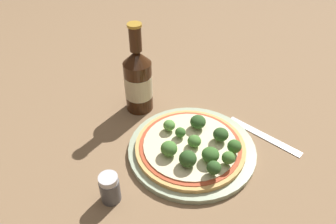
% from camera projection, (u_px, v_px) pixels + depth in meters
% --- Properties ---
extents(ground_plane, '(3.00, 3.00, 0.00)m').
position_uv_depth(ground_plane, '(187.00, 156.00, 0.69)').
color(ground_plane, '#846647').
extents(plate, '(0.27, 0.27, 0.01)m').
position_uv_depth(plate, '(192.00, 149.00, 0.70)').
color(plate, '#A3B293').
rests_on(plate, ground_plane).
extents(pizza, '(0.23, 0.23, 0.01)m').
position_uv_depth(pizza, '(190.00, 146.00, 0.68)').
color(pizza, tan).
rests_on(pizza, plate).
extents(broccoli_floret_0, '(0.03, 0.03, 0.03)m').
position_uv_depth(broccoli_floret_0, '(198.00, 122.00, 0.71)').
color(broccoli_floret_0, '#6B8E51').
rests_on(broccoli_floret_0, pizza).
extents(broccoli_floret_1, '(0.03, 0.03, 0.03)m').
position_uv_depth(broccoli_floret_1, '(169.00, 125.00, 0.70)').
color(broccoli_floret_1, '#6B8E51').
rests_on(broccoli_floret_1, pizza).
extents(broccoli_floret_2, '(0.03, 0.03, 0.03)m').
position_uv_depth(broccoli_floret_2, '(210.00, 155.00, 0.63)').
color(broccoli_floret_2, '#6B8E51').
rests_on(broccoli_floret_2, pizza).
extents(broccoli_floret_3, '(0.03, 0.03, 0.03)m').
position_uv_depth(broccoli_floret_3, '(168.00, 147.00, 0.65)').
color(broccoli_floret_3, '#6B8E51').
rests_on(broccoli_floret_3, pizza).
extents(broccoli_floret_4, '(0.03, 0.03, 0.03)m').
position_uv_depth(broccoli_floret_4, '(214.00, 168.00, 0.61)').
color(broccoli_floret_4, '#6B8E51').
rests_on(broccoli_floret_4, pizza).
extents(broccoli_floret_5, '(0.02, 0.02, 0.02)m').
position_uv_depth(broccoli_floret_5, '(182.00, 132.00, 0.69)').
color(broccoli_floret_5, '#6B8E51').
rests_on(broccoli_floret_5, pizza).
extents(broccoli_floret_6, '(0.03, 0.03, 0.03)m').
position_uv_depth(broccoli_floret_6, '(188.00, 159.00, 0.63)').
color(broccoli_floret_6, '#6B8E51').
rests_on(broccoli_floret_6, pizza).
extents(broccoli_floret_7, '(0.03, 0.03, 0.03)m').
position_uv_depth(broccoli_floret_7, '(234.00, 146.00, 0.65)').
color(broccoli_floret_7, '#6B8E51').
rests_on(broccoli_floret_7, pizza).
extents(broccoli_floret_8, '(0.03, 0.03, 0.03)m').
position_uv_depth(broccoli_floret_8, '(221.00, 134.00, 0.68)').
color(broccoli_floret_8, '#6B8E51').
rests_on(broccoli_floret_8, pizza).
extents(broccoli_floret_9, '(0.03, 0.03, 0.03)m').
position_uv_depth(broccoli_floret_9, '(195.00, 142.00, 0.67)').
color(broccoli_floret_9, '#6B8E51').
rests_on(broccoli_floret_9, pizza).
extents(broccoli_floret_10, '(0.03, 0.03, 0.03)m').
position_uv_depth(broccoli_floret_10, '(228.00, 158.00, 0.63)').
color(broccoli_floret_10, '#6B8E51').
rests_on(broccoli_floret_10, pizza).
extents(beer_bottle, '(0.07, 0.07, 0.22)m').
position_uv_depth(beer_bottle, '(138.00, 80.00, 0.76)').
color(beer_bottle, '#381E0F').
rests_on(beer_bottle, ground_plane).
extents(pepper_shaker, '(0.04, 0.04, 0.06)m').
position_uv_depth(pepper_shaker, '(110.00, 188.00, 0.59)').
color(pepper_shaker, '#4C4C51').
rests_on(pepper_shaker, ground_plane).
extents(fork, '(0.09, 0.17, 0.00)m').
position_uv_depth(fork, '(264.00, 136.00, 0.73)').
color(fork, silver).
rests_on(fork, ground_plane).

